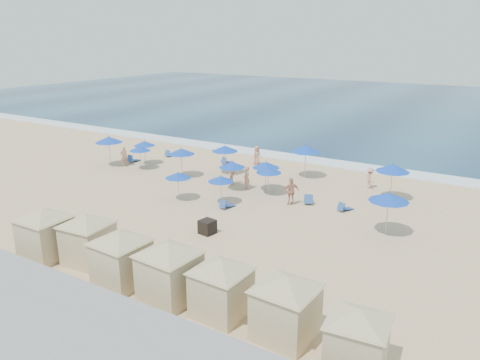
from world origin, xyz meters
The scene contains 37 objects.
ground centered at (0.00, 0.00, 0.00)m, with size 160.00×160.00×0.00m, color tan.
ocean centered at (0.00, 55.00, 0.03)m, with size 160.00×80.00×0.06m, color #0E2C4D.
surf_line centered at (0.00, 15.50, 0.04)m, with size 160.00×2.50×0.08m, color white.
seawall centered at (0.00, -13.50, 0.65)m, with size 160.00×6.10×1.22m.
trash_bin centered at (2.46, -3.10, 0.41)m, with size 0.82×0.82×0.82m, color black.
cabana_0 centered at (-2.88, -9.89, 1.67)m, with size 4.66×4.66×2.92m.
cabana_1 centered at (-0.54, -9.15, 1.62)m, with size 4.48×4.48×2.82m.
cabana_2 centered at (2.46, -9.84, 1.65)m, with size 4.59×4.59×2.89m.
cabana_3 centered at (5.20, -9.73, 1.70)m, with size 4.71×4.71×2.96m.
cabana_4 centered at (7.75, -9.54, 1.57)m, with size 4.37×4.37×2.74m.
cabana_5 centered at (10.65, -9.53, 1.63)m, with size 4.53×4.53×2.85m.
cabana_6 centered at (13.51, -9.92, 1.50)m, with size 4.15×4.15×2.61m.
umbrella_0 centered at (-10.40, 5.16, 1.81)m, with size 1.83×1.83×2.08m.
umbrella_1 centered at (-13.45, 4.55, 2.35)m, with size 2.39×2.39×2.71m.
umbrella_2 centered at (-11.20, 6.57, 1.89)m, with size 1.91×1.91×2.18m.
umbrella_3 centered at (-5.93, 5.18, 2.12)m, with size 2.15×2.15×2.45m.
umbrella_4 centered at (-3.45, 7.75, 2.15)m, with size 2.17×2.17×2.47m.
umbrella_5 centered at (-0.66, 4.48, 1.94)m, with size 1.97×1.97×2.24m.
umbrella_6 centered at (-2.63, 0.63, 1.80)m, with size 1.82×1.82×2.08m.
umbrella_7 centered at (1.60, 5.54, 1.99)m, with size 2.02×2.02×2.29m.
umbrella_8 centered at (2.17, 4.91, 1.84)m, with size 1.86×1.86×2.12m.
umbrella_9 centered at (2.65, 10.25, 2.37)m, with size 2.40×2.40×2.73m.
umbrella_10 centered at (9.97, 8.36, 2.31)m, with size 2.34×2.34×2.66m.
umbrella_11 centered at (11.31, 2.21, 2.28)m, with size 2.31×2.31×2.63m.
umbrella_12 centered at (0.33, 1.52, 1.78)m, with size 1.80×1.80×2.05m.
beach_chair_0 centered at (-12.66, 6.48, 0.25)m, with size 0.62×1.33×0.73m.
beach_chair_1 centered at (-11.12, 9.86, 0.23)m, with size 0.78×1.29×0.66m.
beach_chair_2 centered at (-5.09, 10.48, 0.23)m, with size 0.89×1.31×0.66m.
beach_chair_3 centered at (1.10, 0.96, 0.22)m, with size 0.72×1.25×0.65m.
beach_chair_4 centered at (5.39, 4.72, 0.25)m, with size 1.05×1.46×0.73m.
beach_chair_5 centered at (7.98, 4.59, 0.22)m, with size 0.94×1.25×0.63m.
beachgoer_0 centered at (-12.27, 5.06, 0.88)m, with size 0.64×0.42×1.76m, color tan.
beachgoer_1 centered at (-1.32, 5.68, 0.85)m, with size 0.82×0.64×1.69m, color tan.
beachgoer_2 centered at (4.48, 3.84, 0.95)m, with size 1.11×0.46×1.89m, color tan.
beachgoer_3 centered at (7.99, 10.16, 0.79)m, with size 1.02×0.58×1.57m, color tan.
beachgoer_4 centered at (-2.64, 11.67, 0.84)m, with size 0.83×0.54×1.69m, color tan.
beachgoer_5 centered at (0.21, 5.15, 0.88)m, with size 0.64×0.42×1.77m, color tan.
Camera 1 is at (17.19, -23.47, 10.99)m, focal length 35.00 mm.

